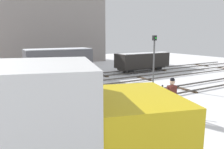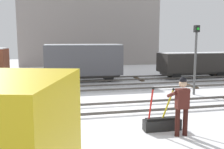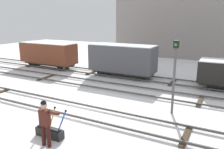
{
  "view_description": "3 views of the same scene",
  "coord_description": "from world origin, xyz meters",
  "px_view_note": "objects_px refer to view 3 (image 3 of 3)",
  "views": [
    {
      "loc": [
        -5.54,
        -9.74,
        3.59
      ],
      "look_at": [
        1.46,
        2.4,
        1.1
      ],
      "focal_mm": 34.06,
      "sensor_mm": 36.0,
      "label": 1
    },
    {
      "loc": [
        -2.35,
        -9.96,
        2.94
      ],
      "look_at": [
        -0.11,
        0.37,
        1.47
      ],
      "focal_mm": 40.17,
      "sensor_mm": 36.0,
      "label": 2
    },
    {
      "loc": [
        7.09,
        -8.9,
        4.73
      ],
      "look_at": [
        1.23,
        2.34,
        1.57
      ],
      "focal_mm": 36.64,
      "sensor_mm": 36.0,
      "label": 3
    }
  ],
  "objects_px": {
    "switch_lever_frame": "(50,131)",
    "freight_car_near_switch": "(122,59)",
    "rail_worker": "(45,120)",
    "freight_car_far_end": "(48,53)",
    "signal_post": "(175,70)"
  },
  "relations": [
    {
      "from": "freight_car_far_end",
      "to": "rail_worker",
      "type": "bearing_deg",
      "value": -46.81
    },
    {
      "from": "switch_lever_frame",
      "to": "freight_car_near_switch",
      "type": "xyz_separation_m",
      "value": [
        -1.54,
        10.26,
        1.25
      ]
    },
    {
      "from": "rail_worker",
      "to": "freight_car_far_end",
      "type": "distance_m",
      "value": 14.62
    },
    {
      "from": "signal_post",
      "to": "freight_car_near_switch",
      "type": "height_order",
      "value": "signal_post"
    },
    {
      "from": "signal_post",
      "to": "freight_car_near_switch",
      "type": "distance_m",
      "value": 7.82
    },
    {
      "from": "rail_worker",
      "to": "signal_post",
      "type": "relative_size",
      "value": 0.5
    },
    {
      "from": "signal_post",
      "to": "switch_lever_frame",
      "type": "bearing_deg",
      "value": -129.6
    },
    {
      "from": "rail_worker",
      "to": "freight_car_far_end",
      "type": "xyz_separation_m",
      "value": [
        -9.83,
        10.82,
        0.34
      ]
    },
    {
      "from": "switch_lever_frame",
      "to": "rail_worker",
      "type": "xyz_separation_m",
      "value": [
        0.36,
        -0.56,
        0.8
      ]
    },
    {
      "from": "rail_worker",
      "to": "freight_car_near_switch",
      "type": "xyz_separation_m",
      "value": [
        -1.9,
        10.82,
        0.45
      ]
    },
    {
      "from": "rail_worker",
      "to": "freight_car_near_switch",
      "type": "height_order",
      "value": "freight_car_near_switch"
    },
    {
      "from": "switch_lever_frame",
      "to": "rail_worker",
      "type": "height_order",
      "value": "rail_worker"
    },
    {
      "from": "rail_worker",
      "to": "signal_post",
      "type": "height_order",
      "value": "signal_post"
    },
    {
      "from": "signal_post",
      "to": "freight_car_near_switch",
      "type": "relative_size",
      "value": 0.69
    },
    {
      "from": "signal_post",
      "to": "freight_car_far_end",
      "type": "bearing_deg",
      "value": 157.18
    }
  ]
}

